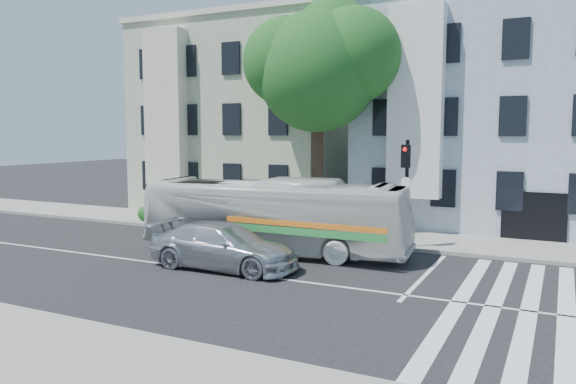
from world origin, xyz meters
The scene contains 10 objects.
ground centered at (0.00, 0.00, 0.00)m, with size 120.00×120.00×0.00m, color black.
sidewalk_far centered at (0.00, 8.00, 0.07)m, with size 80.00×4.00×0.15m, color gray.
sidewalk_near centered at (0.00, -8.00, 0.07)m, with size 80.00×4.00×0.15m, color gray.
building_left centered at (-7.00, 15.00, 5.50)m, with size 12.00×10.00×11.00m, color #9BA489.
building_right centered at (7.00, 15.00, 5.50)m, with size 12.00×10.00×11.00m, color #8E99A9.
street_tree centered at (0.06, 8.74, 7.83)m, with size 7.30×5.90×11.10m.
bus centered at (0.43, 3.38, 1.47)m, with size 10.54×2.47×2.93m, color silver.
sedan centered at (-0.03, 0.43, 0.79)m, with size 5.43×2.21×1.58m, color silver.
hedge centered at (-4.71, 6.80, 0.50)m, with size 8.50×0.84×0.70m, color #285B1D, non-canonical shape.
traffic_signal centered at (4.92, 5.94, 2.86)m, with size 0.44×0.54×4.43m.
Camera 1 is at (10.46, -15.77, 4.73)m, focal length 35.00 mm.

